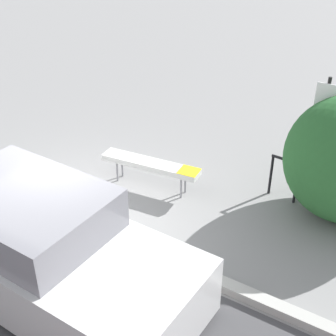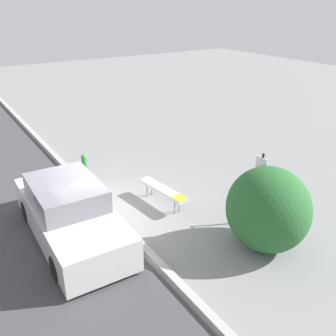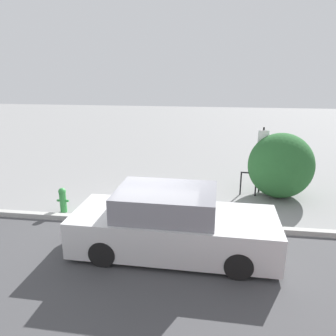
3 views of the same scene
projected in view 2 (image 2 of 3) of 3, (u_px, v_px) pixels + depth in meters
name	position (u px, v px, depth m)	size (l,w,h in m)	color
ground_plane	(106.00, 210.00, 11.26)	(60.00, 60.00, 0.00)	gray
curb	(106.00, 208.00, 11.24)	(60.00, 0.20, 0.13)	#A8A8A3
bench	(163.00, 190.00, 11.43)	(1.96, 0.57, 0.55)	gray
bike_rack	(237.00, 212.00, 10.18)	(0.55, 0.10, 0.83)	black
sign_post	(260.00, 186.00, 9.67)	(0.36, 0.08, 2.30)	black
fire_hydrant	(85.00, 164.00, 13.46)	(0.36, 0.22, 0.77)	#338C3F
shrub_hedge	(268.00, 209.00, 9.20)	(2.13, 2.02, 2.17)	#28602D
parked_car_near	(70.00, 214.00, 9.77)	(4.71, 1.92, 1.54)	black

